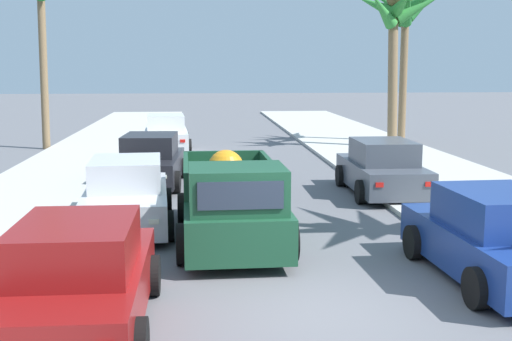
% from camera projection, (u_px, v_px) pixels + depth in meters
% --- Properties ---
extents(ground_plane, '(160.00, 160.00, 0.00)m').
position_uv_depth(ground_plane, '(319.00, 311.00, 9.77)').
color(ground_plane, slate).
extents(sidewalk_left, '(5.15, 60.00, 0.12)m').
position_uv_depth(sidewalk_left, '(78.00, 178.00, 21.09)').
color(sidewalk_left, beige).
rests_on(sidewalk_left, ground).
extents(sidewalk_right, '(5.15, 60.00, 0.12)m').
position_uv_depth(sidewalk_right, '(421.00, 173.00, 22.04)').
color(sidewalk_right, beige).
rests_on(sidewalk_right, ground).
extents(curb_left, '(0.16, 60.00, 0.10)m').
position_uv_depth(curb_left, '(115.00, 177.00, 21.19)').
color(curb_left, silver).
rests_on(curb_left, ground).
extents(curb_right, '(0.16, 60.00, 0.10)m').
position_uv_depth(curb_right, '(386.00, 174.00, 21.94)').
color(curb_right, silver).
rests_on(curb_right, ground).
extents(pickup_truck, '(2.30, 5.25, 1.80)m').
position_uv_depth(pickup_truck, '(232.00, 205.00, 13.36)').
color(pickup_truck, '#19472D').
rests_on(pickup_truck, ground).
extents(car_left_near, '(2.21, 4.34, 1.54)m').
position_uv_depth(car_left_near, '(127.00, 196.00, 14.74)').
color(car_left_near, silver).
rests_on(car_left_near, ground).
extents(car_right_near, '(2.15, 4.31, 1.54)m').
position_uv_depth(car_right_near, '(495.00, 238.00, 11.10)').
color(car_right_near, navy).
rests_on(car_right_near, ground).
extents(car_left_mid, '(2.19, 4.33, 1.54)m').
position_uv_depth(car_left_mid, '(150.00, 162.00, 20.02)').
color(car_left_mid, black).
rests_on(car_left_mid, ground).
extents(car_right_mid, '(2.20, 4.33, 1.54)m').
position_uv_depth(car_right_mid, '(166.00, 134.00, 28.13)').
color(car_right_mid, silver).
rests_on(car_right_mid, ground).
extents(car_left_far, '(2.04, 4.27, 1.54)m').
position_uv_depth(car_left_far, '(78.00, 280.00, 8.95)').
color(car_left_far, maroon).
rests_on(car_left_far, ground).
extents(car_right_far, '(2.05, 4.27, 1.54)m').
position_uv_depth(car_right_far, '(382.00, 169.00, 18.58)').
color(car_right_far, '#474C56').
rests_on(car_right_far, ground).
extents(palm_tree_left_fore, '(3.35, 4.03, 6.99)m').
position_uv_depth(palm_tree_left_fore, '(405.00, 17.00, 30.12)').
color(palm_tree_left_fore, brown).
rests_on(palm_tree_left_fore, ground).
extents(palm_tree_right_mid, '(3.75, 3.52, 6.79)m').
position_uv_depth(palm_tree_right_mid, '(394.00, 23.00, 28.12)').
color(palm_tree_right_mid, brown).
rests_on(palm_tree_right_mid, ground).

